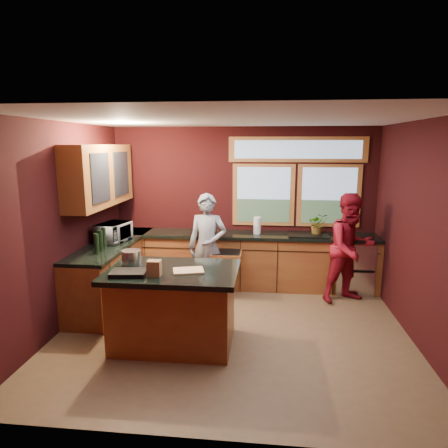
% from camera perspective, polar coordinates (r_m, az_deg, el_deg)
% --- Properties ---
extents(floor, '(4.50, 4.50, 0.00)m').
position_cam_1_polar(floor, '(5.44, 1.29, -14.92)').
color(floor, brown).
rests_on(floor, ground).
extents(room_shell, '(4.52, 4.02, 2.71)m').
position_cam_1_polar(room_shell, '(5.32, -4.77, 4.73)').
color(room_shell, black).
rests_on(room_shell, ground).
extents(back_counter, '(4.50, 0.64, 0.93)m').
position_cam_1_polar(back_counter, '(6.84, 4.19, -5.18)').
color(back_counter, maroon).
rests_on(back_counter, floor).
extents(left_counter, '(0.64, 2.30, 0.93)m').
position_cam_1_polar(left_counter, '(6.48, -15.59, -6.53)').
color(left_counter, maroon).
rests_on(left_counter, floor).
extents(island, '(1.55, 1.05, 0.95)m').
position_cam_1_polar(island, '(4.97, -7.21, -11.61)').
color(island, maroon).
rests_on(island, floor).
extents(person_grey, '(0.64, 0.45, 1.67)m').
position_cam_1_polar(person_grey, '(6.24, -2.38, -3.28)').
color(person_grey, slate).
rests_on(person_grey, floor).
extents(person_red, '(1.02, 0.93, 1.69)m').
position_cam_1_polar(person_red, '(6.41, 17.64, -3.32)').
color(person_red, maroon).
rests_on(person_red, floor).
extents(microwave, '(0.46, 0.60, 0.29)m').
position_cam_1_polar(microwave, '(6.35, -15.49, -1.17)').
color(microwave, '#999999').
rests_on(microwave, left_counter).
extents(potted_plant, '(0.32, 0.28, 0.36)m').
position_cam_1_polar(potted_plant, '(6.79, 13.28, 0.02)').
color(potted_plant, '#999999').
rests_on(potted_plant, back_counter).
extents(paper_towel, '(0.12, 0.12, 0.28)m').
position_cam_1_polar(paper_towel, '(6.70, 4.75, -0.21)').
color(paper_towel, white).
rests_on(paper_towel, back_counter).
extents(cutting_board, '(0.40, 0.33, 0.02)m').
position_cam_1_polar(cutting_board, '(4.71, -5.11, -6.65)').
color(cutting_board, tan).
rests_on(cutting_board, island).
extents(stock_pot, '(0.24, 0.24, 0.18)m').
position_cam_1_polar(stock_pot, '(5.07, -13.06, -4.67)').
color(stock_pot, silver).
rests_on(stock_pot, island).
extents(paper_bag, '(0.15, 0.12, 0.18)m').
position_cam_1_polar(paper_bag, '(4.58, -9.94, -6.25)').
color(paper_bag, brown).
rests_on(paper_bag, island).
extents(black_tray, '(0.43, 0.32, 0.05)m').
position_cam_1_polar(black_tray, '(4.69, -13.46, -6.81)').
color(black_tray, black).
rests_on(black_tray, island).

